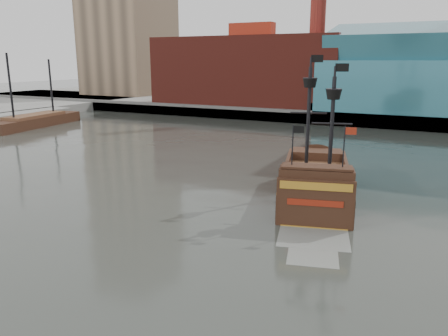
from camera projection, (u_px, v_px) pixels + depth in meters
The scene contains 6 objects.
ground at pixel (128, 253), 28.02m from camera, with size 400.00×400.00×0.00m, color #272A25.
promenade_far at pixel (364, 106), 107.79m from camera, with size 220.00×60.00×2.00m, color slate.
seawall at pixel (339, 119), 82.06m from camera, with size 220.00×1.00×2.60m, color #4C4C49.
skyline at pixel (392, 0), 93.42m from camera, with size 149.00×45.00×62.00m.
pirate_ship at pixel (315, 187), 38.37m from camera, with size 9.60×18.67×13.40m.
docked_vessel at pixel (35, 122), 81.15m from camera, with size 7.38×20.84×13.87m.
Camera 1 is at (17.02, -20.46, 12.03)m, focal length 35.00 mm.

